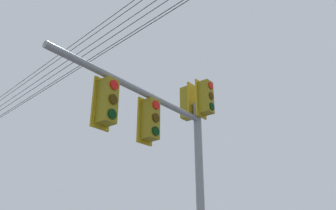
% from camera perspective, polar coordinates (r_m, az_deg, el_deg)
% --- Properties ---
extents(signal_mast_assembly, '(3.12, 4.11, 6.20)m').
position_cam_1_polar(signal_mast_assembly, '(7.97, 1.11, -5.35)').
color(signal_mast_assembly, gray).
rests_on(signal_mast_assembly, ground).
extents(overhead_wire_span, '(29.72, 16.72, 2.10)m').
position_cam_1_polar(overhead_wire_span, '(12.36, -1.61, 16.90)').
color(overhead_wire_span, black).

